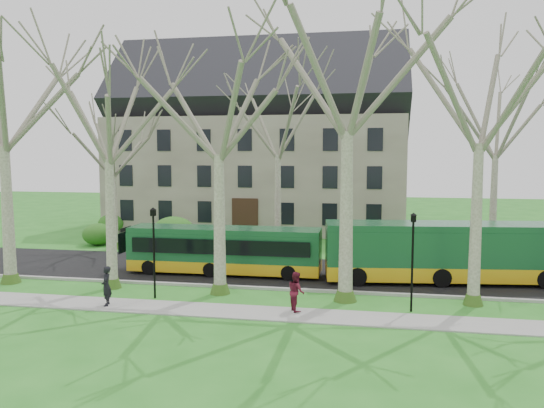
% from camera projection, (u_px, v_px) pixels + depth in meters
% --- Properties ---
extents(ground, '(120.00, 120.00, 0.00)m').
position_uv_depth(ground, '(281.00, 299.00, 25.46)').
color(ground, '#2A7722').
rests_on(ground, ground).
extents(sidewalk, '(70.00, 2.00, 0.06)m').
position_uv_depth(sidewalk, '(272.00, 314.00, 23.01)').
color(sidewalk, gray).
rests_on(sidewalk, ground).
extents(road, '(80.00, 8.00, 0.06)m').
position_uv_depth(road, '(296.00, 272.00, 30.84)').
color(road, black).
rests_on(road, ground).
extents(curb, '(80.00, 0.25, 0.14)m').
position_uv_depth(curb, '(286.00, 289.00, 26.92)').
color(curb, '#A5A39E').
rests_on(curb, ground).
extents(building, '(26.50, 12.20, 16.00)m').
position_uv_depth(building, '(260.00, 141.00, 49.23)').
color(building, slate).
rests_on(building, ground).
extents(tree_row_verge, '(49.00, 7.00, 14.00)m').
position_uv_depth(tree_row_verge, '(282.00, 152.00, 25.06)').
color(tree_row_verge, gray).
rests_on(tree_row_verge, ground).
extents(tree_row_far, '(33.00, 7.00, 12.00)m').
position_uv_depth(tree_row_far, '(288.00, 167.00, 35.87)').
color(tree_row_far, gray).
rests_on(tree_row_far, ground).
extents(lamp_row, '(36.22, 0.22, 4.30)m').
position_uv_depth(lamp_row, '(277.00, 250.00, 24.22)').
color(lamp_row, black).
rests_on(lamp_row, ground).
extents(hedges, '(30.60, 8.60, 2.00)m').
position_uv_depth(hedges, '(250.00, 232.00, 39.90)').
color(hedges, '#2C5F1B').
rests_on(hedges, ground).
extents(bus_lead, '(11.02, 2.40, 2.75)m').
position_uv_depth(bus_lead, '(225.00, 250.00, 30.38)').
color(bus_lead, '#164E2A').
rests_on(bus_lead, road).
extents(bus_follow, '(13.34, 4.31, 3.28)m').
position_uv_depth(bus_follow, '(449.00, 252.00, 28.43)').
color(bus_follow, '#164E2A').
rests_on(bus_follow, road).
extents(pedestrian_a, '(0.63, 0.77, 1.81)m').
position_uv_depth(pedestrian_a, '(106.00, 286.00, 24.05)').
color(pedestrian_a, black).
rests_on(pedestrian_a, sidewalk).
extents(pedestrian_b, '(0.96, 1.05, 1.74)m').
position_uv_depth(pedestrian_b, '(296.00, 291.00, 23.26)').
color(pedestrian_b, maroon).
rests_on(pedestrian_b, sidewalk).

